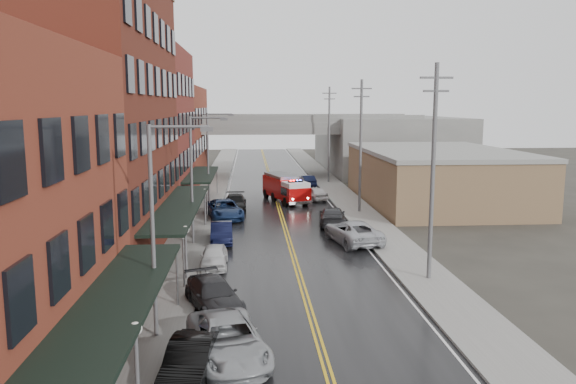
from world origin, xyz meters
TOP-DOWN VIEW (x-y plane):
  - road at (0.00, 30.00)m, footprint 11.00×160.00m
  - sidewalk_left at (-7.30, 30.00)m, footprint 3.00×160.00m
  - sidewalk_right at (7.30, 30.00)m, footprint 3.00×160.00m
  - curb_left at (-5.65, 30.00)m, footprint 0.30×160.00m
  - curb_right at (5.65, 30.00)m, footprint 0.30×160.00m
  - brick_building_b at (-13.30, 23.00)m, footprint 9.00×20.00m
  - brick_building_c at (-13.30, 40.50)m, footprint 9.00×15.00m
  - brick_building_far at (-13.30, 58.00)m, footprint 9.00×20.00m
  - tan_building at (16.00, 40.00)m, footprint 14.00×22.00m
  - right_far_block at (18.00, 70.00)m, footprint 18.00×30.00m
  - awning_0 at (-7.49, 4.00)m, footprint 2.60×16.00m
  - awning_1 at (-7.49, 23.00)m, footprint 2.60×18.00m
  - awning_2 at (-7.49, 40.50)m, footprint 2.60×13.00m
  - globe_lamp_0 at (-6.40, 2.00)m, footprint 0.44×0.44m
  - globe_lamp_1 at (-6.40, 16.00)m, footprint 0.44×0.44m
  - globe_lamp_2 at (-6.40, 30.00)m, footprint 0.44×0.44m
  - street_lamp_0 at (-6.55, 8.00)m, footprint 2.64×0.22m
  - street_lamp_1 at (-6.55, 24.00)m, footprint 2.64×0.22m
  - street_lamp_2 at (-6.55, 40.00)m, footprint 2.64×0.22m
  - utility_pole_0 at (7.20, 15.00)m, footprint 1.80×0.24m
  - utility_pole_1 at (7.20, 35.00)m, footprint 1.80×0.24m
  - utility_pole_2 at (7.20, 55.00)m, footprint 1.80×0.24m
  - overpass at (0.00, 62.00)m, footprint 40.00×10.00m
  - fire_truck at (0.89, 41.41)m, footprint 4.71×7.77m
  - parked_car_left_1 at (-5.00, 4.23)m, footprint 2.00×4.54m
  - parked_car_left_2 at (-3.71, 5.80)m, footprint 3.85×6.13m
  - parked_car_left_3 at (-4.59, 11.30)m, footprint 3.56×5.36m
  - parked_car_left_4 at (-5.00, 18.45)m, footprint 1.61×3.95m
  - parked_car_left_5 at (-4.84, 24.63)m, footprint 1.75×4.45m
  - parked_car_left_6 at (-5.00, 33.20)m, footprint 3.87×6.32m
  - parked_car_left_7 at (-4.16, 36.91)m, footprint 2.09×5.13m
  - parked_car_right_0 at (4.51, 23.80)m, footprint 3.93×6.41m
  - parked_car_right_1 at (3.92, 29.80)m, footprint 2.73×5.41m
  - parked_car_right_2 at (3.90, 42.26)m, footprint 2.82×4.47m
  - parked_car_right_3 at (4.20, 52.20)m, footprint 1.91×4.25m

SIDE VIEW (x-z plane):
  - road at x=0.00m, z-range 0.00..0.02m
  - sidewalk_left at x=-7.30m, z-range 0.00..0.15m
  - sidewalk_right at x=7.30m, z-range 0.00..0.15m
  - curb_left at x=-5.65m, z-range 0.00..0.15m
  - curb_right at x=5.65m, z-range 0.00..0.15m
  - parked_car_left_4 at x=-5.00m, z-range 0.00..1.34m
  - parked_car_right_3 at x=4.20m, z-range 0.00..1.35m
  - parked_car_right_2 at x=3.90m, z-range 0.00..1.42m
  - parked_car_left_5 at x=-4.84m, z-range 0.00..1.44m
  - parked_car_left_3 at x=-4.59m, z-range 0.00..1.44m
  - parked_car_left_1 at x=-5.00m, z-range 0.00..1.45m
  - parked_car_left_7 at x=-4.16m, z-range 0.00..1.49m
  - parked_car_right_1 at x=3.92m, z-range 0.00..1.51m
  - parked_car_left_2 at x=-3.71m, z-range 0.00..1.58m
  - parked_car_left_6 at x=-5.00m, z-range 0.00..1.64m
  - parked_car_right_0 at x=4.51m, z-range 0.00..1.66m
  - fire_truck at x=0.89m, z-range 0.11..2.82m
  - globe_lamp_0 at x=-6.40m, z-range 0.75..3.87m
  - globe_lamp_1 at x=-6.40m, z-range 0.75..3.87m
  - globe_lamp_2 at x=-6.40m, z-range 0.75..3.87m
  - tan_building at x=16.00m, z-range 0.00..5.00m
  - awning_2 at x=-7.49m, z-range 1.44..4.53m
  - awning_0 at x=-7.49m, z-range 1.44..4.53m
  - awning_1 at x=-7.49m, z-range 1.44..4.53m
  - right_far_block at x=18.00m, z-range 0.00..8.00m
  - street_lamp_0 at x=-6.55m, z-range 0.69..9.69m
  - street_lamp_1 at x=-6.55m, z-range 0.69..9.69m
  - street_lamp_2 at x=-6.55m, z-range 0.69..9.69m
  - overpass at x=0.00m, z-range 2.24..9.74m
  - brick_building_far at x=-13.30m, z-range 0.00..12.00m
  - utility_pole_0 at x=7.20m, z-range 0.31..12.31m
  - utility_pole_1 at x=7.20m, z-range 0.31..12.31m
  - utility_pole_2 at x=7.20m, z-range 0.31..12.31m
  - brick_building_c at x=-13.30m, z-range 0.00..15.00m
  - brick_building_b at x=-13.30m, z-range 0.00..18.00m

